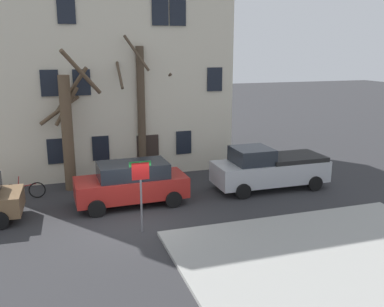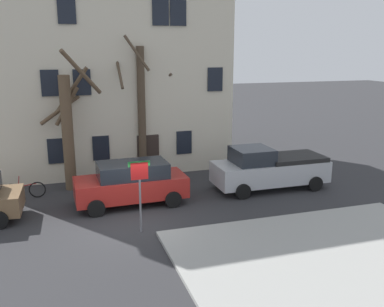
% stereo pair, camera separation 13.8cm
% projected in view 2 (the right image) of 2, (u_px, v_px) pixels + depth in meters
% --- Properties ---
extents(ground_plane, '(120.00, 120.00, 0.00)m').
position_uv_depth(ground_plane, '(131.00, 225.00, 15.68)').
color(ground_plane, '#2D2D30').
extents(sidewalk_slab, '(9.51, 8.49, 0.12)m').
position_uv_depth(sidewalk_slab, '(349.00, 271.00, 12.36)').
color(sidewalk_slab, '#999993').
rests_on(sidewalk_slab, ground_plane).
extents(building_main, '(13.00, 8.37, 11.47)m').
position_uv_depth(building_main, '(102.00, 58.00, 23.73)').
color(building_main, beige).
rests_on(building_main, ground_plane).
extents(tree_bare_near, '(2.81, 2.84, 6.33)m').
position_uv_depth(tree_bare_near, '(68.00, 126.00, 19.16)').
color(tree_bare_near, brown).
rests_on(tree_bare_near, ground_plane).
extents(tree_bare_mid, '(2.79, 2.77, 6.96)m').
position_uv_depth(tree_bare_mid, '(141.00, 106.00, 20.93)').
color(tree_bare_mid, '#4C3D2D').
rests_on(tree_bare_mid, ground_plane).
extents(car_red_wagon, '(4.59, 2.17, 1.79)m').
position_uv_depth(car_red_wagon, '(131.00, 183.00, 17.65)').
color(car_red_wagon, '#AD231E').
rests_on(car_red_wagon, ground_plane).
extents(pickup_truck_silver, '(5.28, 2.22, 1.98)m').
position_uv_depth(pickup_truck_silver, '(269.00, 168.00, 19.67)').
color(pickup_truck_silver, '#B7BABF').
rests_on(pickup_truck_silver, ground_plane).
extents(street_sign_pole, '(0.76, 0.07, 2.58)m').
position_uv_depth(street_sign_pole, '(140.00, 183.00, 14.72)').
color(street_sign_pole, slate).
rests_on(street_sign_pole, ground_plane).
extents(bicycle_leaning, '(1.75, 0.15, 1.03)m').
position_uv_depth(bicycle_leaning, '(25.00, 190.00, 18.44)').
color(bicycle_leaning, black).
rests_on(bicycle_leaning, ground_plane).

